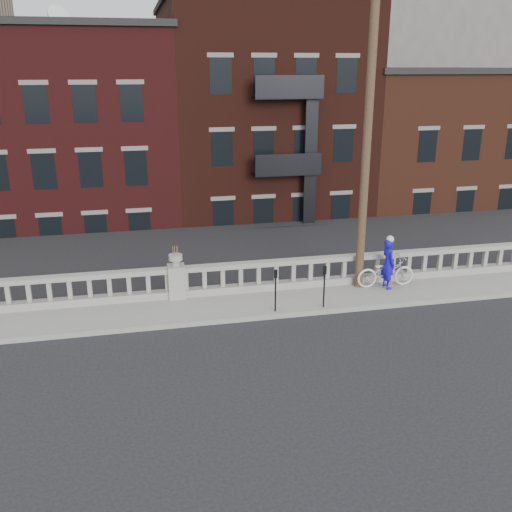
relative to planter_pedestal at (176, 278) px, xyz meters
The scene contains 10 objects.
ground 4.04m from the planter_pedestal, 90.00° to the right, with size 120.00×120.00×0.00m, color black.
sidewalk 1.21m from the planter_pedestal, 90.00° to the right, with size 32.00×2.20×0.15m, color gray.
balustrade 0.19m from the planter_pedestal, ahead, with size 28.00×0.34×1.03m.
planter_pedestal is the anchor object (origin of this frame).
lower_level 19.19m from the planter_pedestal, 88.31° to the left, with size 80.00×44.00×20.80m.
utility_pole 7.61m from the planter_pedestal, ahead, with size 1.60×0.28×10.00m.
parking_meter_b 3.40m from the planter_pedestal, 32.06° to the right, with size 0.10×0.09×1.36m.
parking_meter_c 4.80m from the planter_pedestal, 22.05° to the right, with size 0.10×0.09×1.36m.
bicycle 7.12m from the planter_pedestal, ahead, with size 0.71×2.03×1.07m, color silver.
cyclist 7.13m from the planter_pedestal, ahead, with size 0.64×0.42×1.75m, color #150CBB.
Camera 1 is at (-1.18, -13.59, 7.37)m, focal length 40.00 mm.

